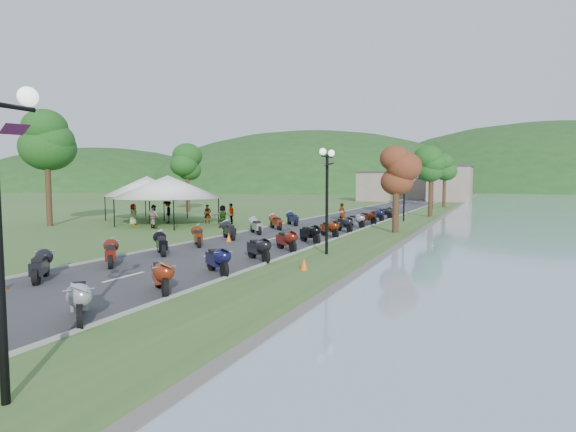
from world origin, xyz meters
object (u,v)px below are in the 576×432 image
at_px(pedestrian_a, 208,224).
at_px(pedestrian_c, 168,223).
at_px(vendor_tent_main, 168,200).
at_px(pedestrian_b, 154,228).

distance_m(pedestrian_a, pedestrian_c, 3.56).
distance_m(vendor_tent_main, pedestrian_a, 3.78).
relative_size(vendor_tent_main, pedestrian_a, 3.59).
height_order(vendor_tent_main, pedestrian_c, vendor_tent_main).
bearing_deg(pedestrian_a, vendor_tent_main, -162.76).
height_order(pedestrian_a, pedestrian_b, pedestrian_b).
bearing_deg(vendor_tent_main, pedestrian_c, 131.51).
bearing_deg(pedestrian_c, vendor_tent_main, 2.55).
bearing_deg(pedestrian_b, pedestrian_c, -42.15).
xyz_separation_m(vendor_tent_main, pedestrian_a, (2.05, 2.47, -2.00)).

